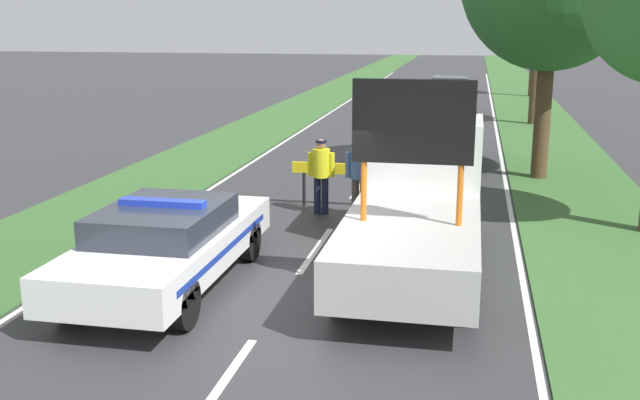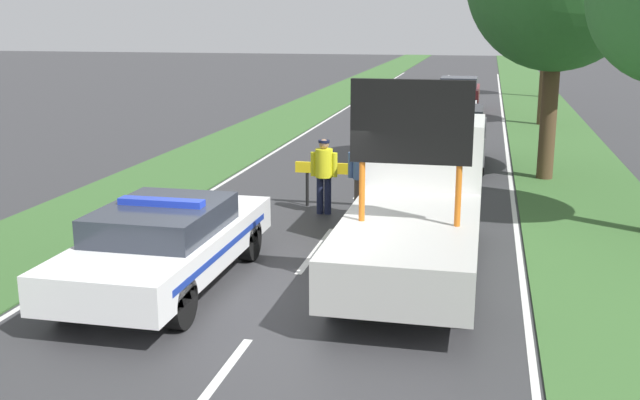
# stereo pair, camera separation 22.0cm
# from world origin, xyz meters

# --- Properties ---
(ground_plane) EXTENTS (160.00, 160.00, 0.00)m
(ground_plane) POSITION_xyz_m (0.00, 0.00, 0.00)
(ground_plane) COLOR #333335
(lane_markings) EXTENTS (7.28, 64.55, 0.01)m
(lane_markings) POSITION_xyz_m (0.00, 17.00, 0.00)
(lane_markings) COLOR silver
(lane_markings) RESTS_ON ground
(grass_verge_left) EXTENTS (3.12, 120.00, 0.03)m
(grass_verge_left) POSITION_xyz_m (-5.25, 20.00, 0.02)
(grass_verge_left) COLOR #38602D
(grass_verge_left) RESTS_ON ground
(grass_verge_right) EXTENTS (3.12, 120.00, 0.03)m
(grass_verge_right) POSITION_xyz_m (5.25, 20.00, 0.02)
(grass_verge_right) COLOR #38602D
(grass_verge_right) RESTS_ON ground
(police_car) EXTENTS (1.91, 4.98, 1.44)m
(police_car) POSITION_xyz_m (-1.84, 0.29, 0.72)
(police_car) COLOR white
(police_car) RESTS_ON ground
(work_truck) EXTENTS (2.05, 6.04, 3.25)m
(work_truck) POSITION_xyz_m (1.84, 2.28, 1.10)
(work_truck) COLOR white
(work_truck) RESTS_ON ground
(road_barrier) EXTENTS (2.64, 0.08, 1.00)m
(road_barrier) POSITION_xyz_m (0.12, 5.82, 0.82)
(road_barrier) COLOR black
(road_barrier) RESTS_ON ground
(police_officer) EXTENTS (0.58, 0.37, 1.62)m
(police_officer) POSITION_xyz_m (-0.42, 5.21, 0.96)
(police_officer) COLOR #191E38
(police_officer) RESTS_ON ground
(pedestrian_civilian) EXTENTS (0.61, 0.38, 1.69)m
(pedestrian_civilian) POSITION_xyz_m (0.43, 5.06, 0.99)
(pedestrian_civilian) COLOR brown
(pedestrian_civilian) RESTS_ON ground
(traffic_cone_near_police) EXTENTS (0.39, 0.39, 0.54)m
(traffic_cone_near_police) POSITION_xyz_m (-3.09, 3.87, 0.27)
(traffic_cone_near_police) COLOR black
(traffic_cone_near_police) RESTS_ON ground
(traffic_cone_centre_front) EXTENTS (0.52, 0.52, 0.71)m
(traffic_cone_centre_front) POSITION_xyz_m (2.16, 6.74, 0.35)
(traffic_cone_centre_front) COLOR black
(traffic_cone_centre_front) RESTS_ON ground
(queued_car_suv_grey) EXTENTS (1.81, 4.50, 1.67)m
(queued_car_suv_grey) POSITION_xyz_m (2.00, 11.47, 0.86)
(queued_car_suv_grey) COLOR slate
(queued_car_suv_grey) RESTS_ON ground
(queued_car_sedan_silver) EXTENTS (1.82, 4.37, 1.40)m
(queued_car_sedan_silver) POSITION_xyz_m (1.59, 18.10, 0.74)
(queued_car_sedan_silver) COLOR #B2B2B7
(queued_car_sedan_silver) RESTS_ON ground
(queued_car_wagon_maroon) EXTENTS (1.83, 3.93, 1.52)m
(queued_car_wagon_maroon) POSITION_xyz_m (1.60, 25.02, 0.79)
(queued_car_wagon_maroon) COLOR maroon
(queued_car_wagon_maroon) RESTS_ON ground
(roadside_tree_far_left) EXTENTS (3.36, 3.36, 6.54)m
(roadside_tree_far_left) POSITION_xyz_m (5.04, 20.69, 4.74)
(roadside_tree_far_left) COLOR #4C3823
(roadside_tree_far_left) RESTS_ON ground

